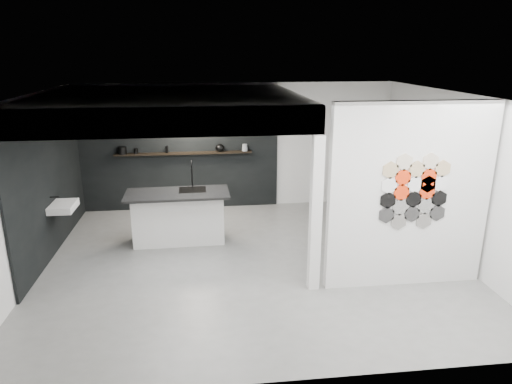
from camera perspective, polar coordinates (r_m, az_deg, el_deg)
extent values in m
cube|color=slate|center=(7.92, -0.47, -8.68)|extent=(7.00, 6.00, 0.01)
cube|color=silver|center=(7.08, 18.63, -0.57)|extent=(2.45, 0.15, 2.80)
cube|color=black|center=(10.32, -9.53, 4.23)|extent=(4.40, 0.04, 2.35)
cube|color=black|center=(8.82, -24.29, 0.69)|extent=(0.04, 4.00, 2.35)
cube|color=silver|center=(8.15, -10.59, 10.57)|extent=(4.40, 4.00, 0.40)
cube|color=silver|center=(6.68, 7.46, -2.86)|extent=(0.16, 0.16, 2.35)
cube|color=silver|center=(6.25, -11.65, 8.55)|extent=(4.40, 0.16, 0.40)
cube|color=silver|center=(8.66, -22.96, -1.69)|extent=(0.40, 0.60, 0.12)
cube|color=black|center=(10.18, -9.02, 4.81)|extent=(3.00, 0.15, 0.04)
cube|color=silver|center=(8.65, -9.63, -3.18)|extent=(1.66, 0.63, 0.95)
cube|color=black|center=(8.41, -9.81, -0.22)|extent=(1.89, 0.86, 0.04)
cube|color=black|center=(8.53, -7.94, 0.23)|extent=(0.50, 0.43, 0.02)
cylinder|color=black|center=(8.68, -8.01, 2.10)|extent=(0.03, 0.03, 0.44)
torus|color=black|center=(8.56, -8.07, 3.41)|extent=(0.02, 0.15, 0.15)
cylinder|color=black|center=(10.30, -16.39, 5.02)|extent=(0.22, 0.22, 0.16)
ellipsoid|color=black|center=(10.16, -4.54, 5.54)|extent=(0.23, 0.23, 0.17)
cylinder|color=gray|center=(10.20, -1.42, 5.40)|extent=(0.13, 0.13, 0.09)
cylinder|color=gray|center=(10.20, -1.42, 5.59)|extent=(0.14, 0.14, 0.15)
cylinder|color=black|center=(10.19, -11.10, 5.25)|extent=(0.07, 0.07, 0.15)
cylinder|color=black|center=(10.26, -14.77, 4.98)|extent=(0.11, 0.11, 0.11)
cylinder|color=#2D2D2D|center=(6.94, 16.01, -2.77)|extent=(0.26, 0.02, 0.26)
cylinder|color=black|center=(6.86, 16.16, -1.00)|extent=(0.26, 0.02, 0.26)
cylinder|color=white|center=(6.80, 16.32, 0.80)|extent=(0.26, 0.02, 0.26)
cylinder|color=tan|center=(6.74, 16.48, 2.63)|extent=(0.26, 0.02, 0.26)
cylinder|color=#66635E|center=(7.05, 17.40, -3.55)|extent=(0.26, 0.02, 0.26)
cylinder|color=silver|center=(6.98, 17.56, -1.82)|extent=(0.26, 0.02, 0.26)
cylinder|color=#F2340C|center=(6.91, 17.73, -0.05)|extent=(0.26, 0.02, 0.26)
cylinder|color=#F2340C|center=(6.85, 17.90, 1.75)|extent=(0.26, 0.02, 0.26)
cylinder|color=beige|center=(6.79, 18.07, 3.58)|extent=(0.26, 0.02, 0.26)
cylinder|color=#2D2D2D|center=(7.09, 18.92, -2.60)|extent=(0.26, 0.02, 0.26)
cylinder|color=black|center=(7.02, 19.10, -0.87)|extent=(0.26, 0.02, 0.26)
cylinder|color=white|center=(6.96, 19.28, 0.89)|extent=(0.26, 0.02, 0.26)
cylinder|color=tan|center=(6.90, 19.46, 2.69)|extent=(0.26, 0.02, 0.26)
cylinder|color=#66635E|center=(7.21, 20.24, -3.36)|extent=(0.26, 0.02, 0.26)
cylinder|color=silver|center=(7.14, 20.42, -1.66)|extent=(0.26, 0.02, 0.26)
cylinder|color=#F2340C|center=(7.08, 20.61, 0.06)|extent=(0.26, 0.02, 0.26)
cylinder|color=#F2340C|center=(7.02, 20.80, 1.82)|extent=(0.26, 0.02, 0.26)
cylinder|color=beige|center=(6.97, 21.00, 3.60)|extent=(0.26, 0.02, 0.26)
cylinder|color=#2D2D2D|center=(7.27, 21.70, -2.43)|extent=(0.26, 0.02, 0.26)
cylinder|color=black|center=(7.20, 21.90, -0.74)|extent=(0.26, 0.02, 0.26)
cylinder|color=white|center=(7.14, 22.10, 0.98)|extent=(0.26, 0.02, 0.26)
cylinder|color=tan|center=(7.08, 22.30, 2.73)|extent=(0.26, 0.02, 0.26)
cylinder|color=#F2340C|center=(7.05, 20.71, 0.94)|extent=(0.26, 0.02, 0.26)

